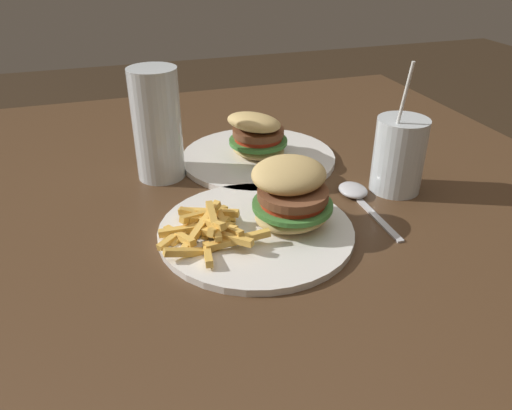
{
  "coord_description": "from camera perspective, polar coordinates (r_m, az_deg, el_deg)",
  "views": [
    {
      "loc": [
        -0.08,
        -0.59,
        1.09
      ],
      "look_at": [
        0.1,
        -0.04,
        0.76
      ],
      "focal_mm": 35.0,
      "sensor_mm": 36.0,
      "label": 1
    }
  ],
  "objects": [
    {
      "name": "juice_glass",
      "position": [
        0.81,
        15.94,
        5.1
      ],
      "size": [
        0.08,
        0.08,
        0.21
      ],
      "color": "silver",
      "rests_on": "dining_table"
    },
    {
      "name": "dining_table",
      "position": [
        0.74,
        -8.06,
        -7.57
      ],
      "size": [
        1.38,
        1.3,
        0.71
      ],
      "color": "#4C331E",
      "rests_on": "ground_plane"
    },
    {
      "name": "meal_plate_far",
      "position": [
        0.89,
        0.17,
        6.63
      ],
      "size": [
        0.28,
        0.28,
        0.1
      ],
      "color": "white",
      "rests_on": "dining_table"
    },
    {
      "name": "spoon",
      "position": [
        0.79,
        11.27,
        1.4
      ],
      "size": [
        0.04,
        0.17,
        0.02
      ],
      "rotation": [
        0.0,
        0.0,
        1.56
      ],
      "color": "silver",
      "rests_on": "dining_table"
    },
    {
      "name": "meal_plate_near",
      "position": [
        0.68,
        1.56,
        -0.92
      ],
      "size": [
        0.27,
        0.27,
        0.1
      ],
      "color": "white",
      "rests_on": "dining_table"
    },
    {
      "name": "beer_glass",
      "position": [
        0.83,
        -11.33,
        8.8
      ],
      "size": [
        0.08,
        0.08,
        0.18
      ],
      "color": "silver",
      "rests_on": "dining_table"
    }
  ]
}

